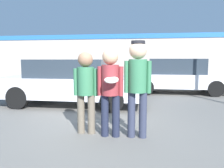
# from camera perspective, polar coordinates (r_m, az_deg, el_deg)

# --- Properties ---
(ground_plane) EXTENTS (56.00, 56.00, 0.00)m
(ground_plane) POSITION_cam_1_polar(r_m,az_deg,el_deg) (4.75, -3.05, -12.12)
(ground_plane) COLOR #66635E
(storefront_building) EXTENTS (24.00, 0.22, 3.15)m
(storefront_building) POSITION_cam_1_polar(r_m,az_deg,el_deg) (14.56, 5.19, 6.85)
(storefront_building) COLOR #B2A89E
(storefront_building) RESTS_ON ground
(person_left) EXTENTS (0.51, 0.34, 1.66)m
(person_left) POSITION_cam_1_polar(r_m,az_deg,el_deg) (4.43, -6.88, -0.48)
(person_left) COLOR #665B4C
(person_left) RESTS_ON ground
(person_middle_with_frisbee) EXTENTS (0.50, 0.54, 1.72)m
(person_middle_with_frisbee) POSITION_cam_1_polar(r_m,az_deg,el_deg) (4.20, -0.45, -0.21)
(person_middle_with_frisbee) COLOR #1E2338
(person_middle_with_frisbee) RESTS_ON ground
(person_right) EXTENTS (0.51, 0.34, 1.86)m
(person_right) POSITION_cam_1_polar(r_m,az_deg,el_deg) (4.17, 6.70, 1.27)
(person_right) COLOR #2D3347
(person_right) RESTS_ON ground
(parked_car_near) EXTENTS (4.73, 1.78, 1.51)m
(parked_car_near) POSITION_cam_1_polar(r_m,az_deg,el_deg) (7.29, -10.61, 0.48)
(parked_car_near) COLOR silver
(parked_car_near) RESTS_ON ground
(parked_car_far) EXTENTS (4.49, 1.92, 1.53)m
(parked_car_far) POSITION_cam_1_polar(r_m,az_deg,el_deg) (10.25, 16.57, 2.04)
(parked_car_far) COLOR silver
(parked_car_far) RESTS_ON ground
(shrub) EXTENTS (1.01, 1.01, 1.01)m
(shrub) POSITION_cam_1_polar(r_m,az_deg,el_deg) (14.59, -9.27, 2.48)
(shrub) COLOR #387A3D
(shrub) RESTS_ON ground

